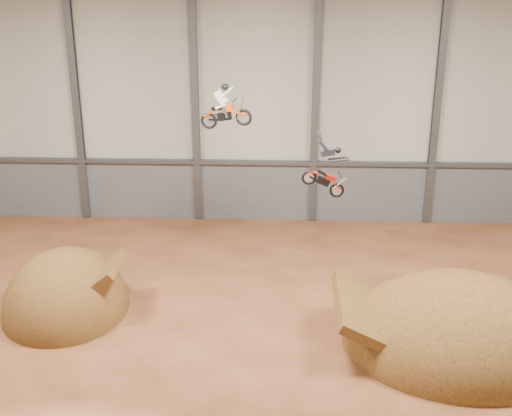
{
  "coord_description": "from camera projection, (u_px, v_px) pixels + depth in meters",
  "views": [
    {
      "loc": [
        1.43,
        -23.8,
        16.6
      ],
      "look_at": [
        0.43,
        4.0,
        5.16
      ],
      "focal_mm": 50.0,
      "sensor_mm": 36.0,
      "label": 1
    }
  ],
  "objects": [
    {
      "name": "takeoff_ramp",
      "position": [
        67.0,
        309.0,
        32.41
      ],
      "size": [
        5.61,
        6.47,
        5.61
      ],
      "primitive_type": "ellipsoid",
      "color": "#412810",
      "rests_on": "ground"
    },
    {
      "name": "steel_column_2",
      "position": [
        195.0,
        102.0,
        39.49
      ],
      "size": [
        0.4,
        0.36,
        13.9
      ],
      "primitive_type": "cube",
      "color": "#47494F",
      "rests_on": "ground"
    },
    {
      "name": "ceiling",
      "position": [
        238.0,
        2.0,
        23.03
      ],
      "size": [
        40.0,
        40.0,
        0.0
      ],
      "primitive_type": "plane",
      "color": "black",
      "rests_on": "back_wall"
    },
    {
      "name": "fmx_rider_a",
      "position": [
        227.0,
        104.0,
        31.19
      ],
      "size": [
        2.77,
        1.39,
        2.46
      ],
      "primitive_type": null,
      "rotation": [
        0.0,
        -0.16,
        -0.2
      ],
      "color": "#E13902"
    },
    {
      "name": "back_wall",
      "position": [
        255.0,
        102.0,
        39.56
      ],
      "size": [
        40.0,
        0.1,
        14.0
      ],
      "primitive_type": "cube",
      "color": "#BBB8A6",
      "rests_on": "ground"
    },
    {
      "name": "landing_ramp",
      "position": [
        457.0,
        343.0,
        29.87
      ],
      "size": [
        9.62,
        8.51,
        5.55
      ],
      "primitive_type": "ellipsoid",
      "color": "#412810",
      "rests_on": "ground"
    },
    {
      "name": "steel_column_4",
      "position": [
        437.0,
        105.0,
        39.04
      ],
      "size": [
        0.4,
        0.36,
        13.9
      ],
      "primitive_type": "cube",
      "color": "#47494F",
      "rests_on": "ground"
    },
    {
      "name": "floor",
      "position": [
        242.0,
        366.0,
        28.36
      ],
      "size": [
        40.0,
        40.0,
        0.0
      ],
      "primitive_type": "plane",
      "color": "#552B16",
      "rests_on": "ground"
    },
    {
      "name": "fmx_rider_b",
      "position": [
        320.0,
        165.0,
        28.83
      ],
      "size": [
        3.34,
        1.14,
        3.11
      ],
      "primitive_type": null,
      "rotation": [
        0.0,
        0.47,
        0.13
      ],
      "color": "#B91407"
    },
    {
      "name": "lower_band_back",
      "position": [
        255.0,
        191.0,
        41.46
      ],
      "size": [
        39.8,
        0.18,
        3.5
      ],
      "primitive_type": "cube",
      "color": "#585B60",
      "rests_on": "ground"
    },
    {
      "name": "steel_column_1",
      "position": [
        76.0,
        101.0,
        39.71
      ],
      "size": [
        0.4,
        0.36,
        13.9
      ],
      "primitive_type": "cube",
      "color": "#47494F",
      "rests_on": "ground"
    },
    {
      "name": "steel_column_3",
      "position": [
        316.0,
        104.0,
        39.26
      ],
      "size": [
        0.4,
        0.36,
        13.9
      ],
      "primitive_type": "cube",
      "color": "#47494F",
      "rests_on": "ground"
    },
    {
      "name": "steel_rail",
      "position": [
        255.0,
        162.0,
        40.64
      ],
      "size": [
        39.8,
        0.35,
        0.2
      ],
      "primitive_type": "cube",
      "color": "#47494F",
      "rests_on": "lower_band_back"
    }
  ]
}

